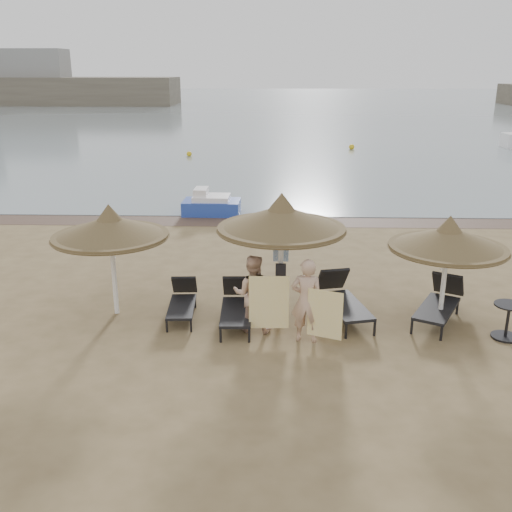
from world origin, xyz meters
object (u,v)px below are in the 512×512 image
at_px(side_table, 507,322).
at_px(person_left, 252,288).
at_px(lounger_far_left, 182,300).
at_px(lounger_near_right, 342,298).
at_px(pedal_boat, 211,205).
at_px(lounger_near_left, 236,304).
at_px(lounger_far_right, 440,301).
at_px(palapa_center, 281,219).
at_px(palapa_right, 448,239).
at_px(person_right, 307,294).
at_px(palapa_left, 110,227).

distance_m(side_table, person_left, 5.29).
height_order(lounger_far_left, lounger_near_right, lounger_near_right).
xyz_separation_m(lounger_far_left, pedal_boat, (-0.37, 9.33, 0.03)).
height_order(side_table, pedal_boat, pedal_boat).
distance_m(lounger_far_left, side_table, 6.92).
bearing_deg(lounger_near_left, lounger_far_right, 1.62).
bearing_deg(lounger_far_left, palapa_center, -1.30).
bearing_deg(lounger_far_right, lounger_far_left, -151.86).
height_order(palapa_center, person_left, palapa_center).
relative_size(palapa_right, side_table, 3.31).
xyz_separation_m(palapa_center, person_right, (0.51, -1.30, -1.21)).
bearing_deg(side_table, pedal_boat, 125.07).
relative_size(lounger_near_left, lounger_far_right, 0.94).
xyz_separation_m(palapa_right, lounger_far_right, (0.08, 0.34, -1.54)).
height_order(lounger_near_left, lounger_far_right, lounger_far_right).
distance_m(person_left, person_right, 1.19).
distance_m(palapa_left, lounger_near_right, 5.34).
xyz_separation_m(side_table, person_right, (-4.14, -0.26, 0.67)).
bearing_deg(palapa_left, lounger_near_right, 0.43).
distance_m(palapa_left, palapa_center, 3.72).
bearing_deg(lounger_near_right, lounger_near_left, 175.04).
bearing_deg(person_left, lounger_near_left, -47.30).
bearing_deg(lounger_far_right, side_table, -11.12).
height_order(palapa_right, person_left, palapa_right).
bearing_deg(person_left, person_right, 162.64).
distance_m(lounger_far_right, person_left, 4.23).
height_order(lounger_far_left, person_left, person_left).
xyz_separation_m(lounger_near_left, person_right, (1.48, -0.91, 0.63)).
height_order(palapa_center, lounger_near_left, palapa_center).
height_order(palapa_right, lounger_far_left, palapa_right).
relative_size(palapa_left, lounger_near_right, 1.17).
bearing_deg(lounger_near_right, side_table, -31.07).
bearing_deg(lounger_near_right, person_left, -171.00).
bearing_deg(lounger_far_left, lounger_far_right, -3.94).
height_order(lounger_far_right, person_right, person_right).
distance_m(palapa_left, lounger_far_right, 7.43).
bearing_deg(palapa_left, pedal_boat, 82.96).
height_order(lounger_far_left, side_table, lounger_far_left).
height_order(lounger_near_right, person_right, person_right).
relative_size(lounger_near_right, lounger_far_right, 1.05).
relative_size(palapa_right, lounger_far_left, 1.43).
xyz_separation_m(lounger_near_right, person_right, (-0.87, -1.27, 0.60)).
height_order(palapa_left, lounger_far_right, palapa_left).
bearing_deg(person_right, lounger_near_left, -22.62).
bearing_deg(lounger_far_right, person_left, -141.40).
xyz_separation_m(palapa_right, lounger_near_left, (-4.42, 0.06, -1.56)).
bearing_deg(lounger_far_right, person_right, -130.20).
relative_size(palapa_right, pedal_boat, 1.13).
xyz_separation_m(lounger_far_left, lounger_far_right, (5.74, -0.03, 0.07)).
height_order(palapa_right, side_table, palapa_right).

